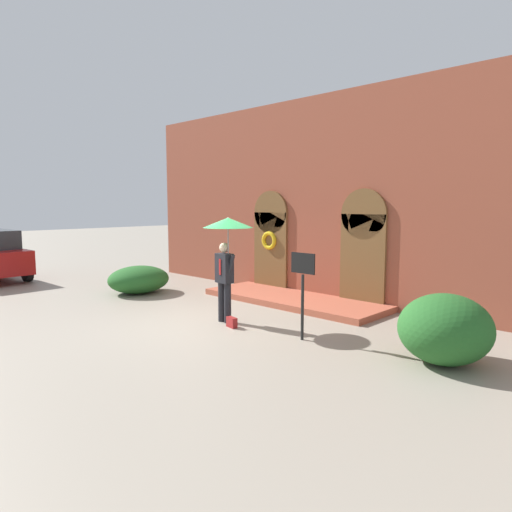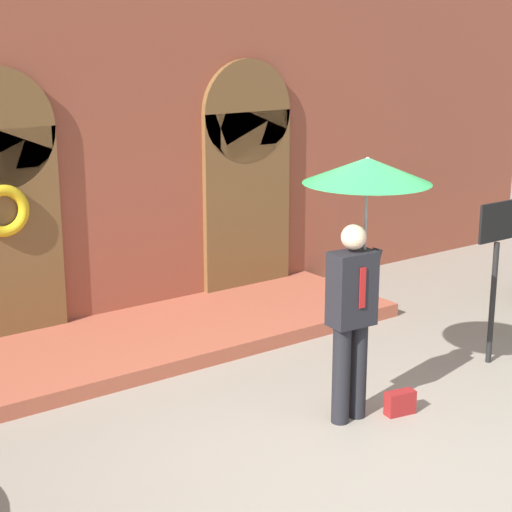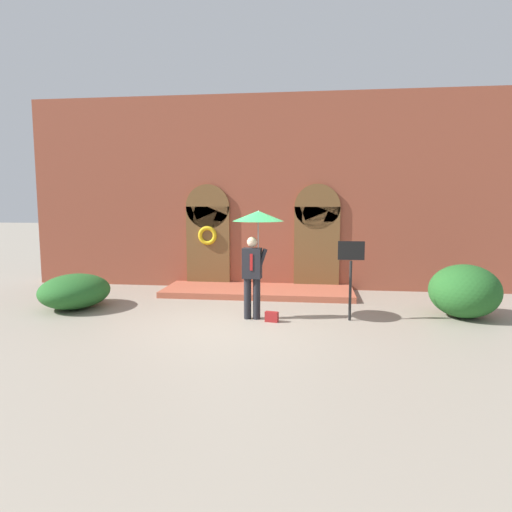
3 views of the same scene
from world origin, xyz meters
name	(u,v)px [view 3 (image 3 of 3)]	position (x,y,z in m)	size (l,w,h in m)	color
ground_plane	(240,323)	(0.00, 0.00, 0.00)	(80.00, 80.00, 0.00)	gray
building_facade	(263,197)	(0.00, 4.15, 2.68)	(14.00, 2.30, 5.60)	brown
person_with_umbrella	(257,232)	(0.30, 0.39, 1.91)	(1.10, 1.10, 2.36)	black
handbag	(272,317)	(0.65, 0.19, 0.11)	(0.28, 0.12, 0.22)	maroon
sign_post	(351,267)	(2.31, 0.53, 1.16)	(0.56, 0.06, 1.72)	black
shrub_left	(75,291)	(-4.19, 0.89, 0.41)	(1.60, 1.86, 0.81)	#235B23
shrub_right	(465,291)	(4.84, 1.14, 0.59)	(1.52, 1.57, 1.18)	#235B23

